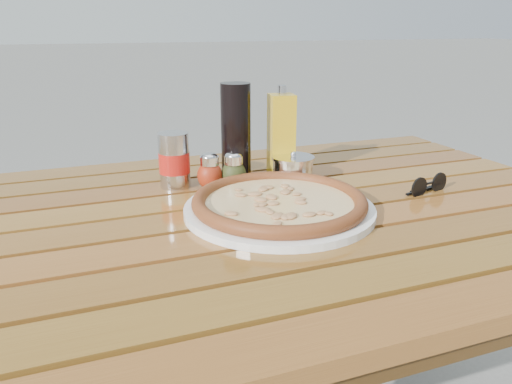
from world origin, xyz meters
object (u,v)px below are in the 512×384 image
object	(u,v)px
plate	(279,209)
parmesan_tin	(293,169)
pizza	(279,202)
oregano_shaker	(234,171)
olive_oil_cruet	(281,135)
sunglasses	(428,186)
table	(260,246)
soda_can	(174,161)
pepper_shaker	(210,172)
dark_bottle	(236,134)

from	to	relation	value
plate	parmesan_tin	xyz separation A→B (m)	(0.11, 0.17, 0.02)
pizza	oregano_shaker	size ratio (longest dim) A/B	4.92
pizza	olive_oil_cruet	xyz separation A→B (m)	(0.10, 0.23, 0.07)
oregano_shaker	olive_oil_cruet	world-z (taller)	olive_oil_cruet
olive_oil_cruet	sunglasses	size ratio (longest dim) A/B	1.91
table	oregano_shaker	bearing A→B (deg)	91.18
soda_can	olive_oil_cruet	size ratio (longest dim) A/B	0.57
soda_can	oregano_shaker	bearing A→B (deg)	-23.98
pepper_shaker	parmesan_tin	xyz separation A→B (m)	(0.19, -0.02, -0.01)
dark_bottle	parmesan_tin	bearing A→B (deg)	-22.93
table	olive_oil_cruet	bearing A→B (deg)	56.80
soda_can	plate	bearing A→B (deg)	-56.86
plate	dark_bottle	size ratio (longest dim) A/B	1.64
pizza	parmesan_tin	size ratio (longest dim) A/B	3.70
pepper_shaker	sunglasses	world-z (taller)	pepper_shaker
table	soda_can	size ratio (longest dim) A/B	11.67
olive_oil_cruet	soda_can	bearing A→B (deg)	179.24
plate	parmesan_tin	world-z (taller)	parmesan_tin
olive_oil_cruet	sunglasses	bearing A→B (deg)	-43.47
dark_bottle	olive_oil_cruet	distance (m)	0.11
pepper_shaker	sunglasses	bearing A→B (deg)	-24.16
olive_oil_cruet	dark_bottle	bearing A→B (deg)	-176.79
olive_oil_cruet	parmesan_tin	distance (m)	0.09
dark_bottle	parmesan_tin	world-z (taller)	dark_bottle
table	parmesan_tin	size ratio (longest dim) A/B	12.83
olive_oil_cruet	parmesan_tin	world-z (taller)	olive_oil_cruet
plate	olive_oil_cruet	bearing A→B (deg)	65.98
oregano_shaker	dark_bottle	size ratio (longest dim) A/B	0.37
plate	sunglasses	bearing A→B (deg)	-0.39
sunglasses	oregano_shaker	bearing A→B (deg)	141.80
oregano_shaker	soda_can	bearing A→B (deg)	156.02
pizza	soda_can	size ratio (longest dim) A/B	3.36
pepper_shaker	table	bearing A→B (deg)	-71.39
pizza	soda_can	distance (m)	0.28
oregano_shaker	parmesan_tin	distance (m)	0.14
dark_bottle	olive_oil_cruet	xyz separation A→B (m)	(0.11, 0.01, -0.01)
soda_can	sunglasses	world-z (taller)	soda_can
plate	soda_can	size ratio (longest dim) A/B	3.00
plate	parmesan_tin	bearing A→B (deg)	58.06
oregano_shaker	olive_oil_cruet	xyz separation A→B (m)	(0.13, 0.05, 0.06)
soda_can	dark_bottle	bearing A→B (deg)	-3.97
plate	sunglasses	size ratio (longest dim) A/B	3.27
table	pepper_shaker	world-z (taller)	pepper_shaker
pizza	dark_bottle	world-z (taller)	dark_bottle
dark_bottle	soda_can	xyz separation A→B (m)	(-0.14, 0.01, -0.05)
olive_oil_cruet	parmesan_tin	bearing A→B (deg)	-84.58
table	pizza	distance (m)	0.11
pizza	sunglasses	bearing A→B (deg)	-0.39
plate	olive_oil_cruet	xyz separation A→B (m)	(0.10, 0.23, 0.09)
plate	pepper_shaker	world-z (taller)	pepper_shaker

